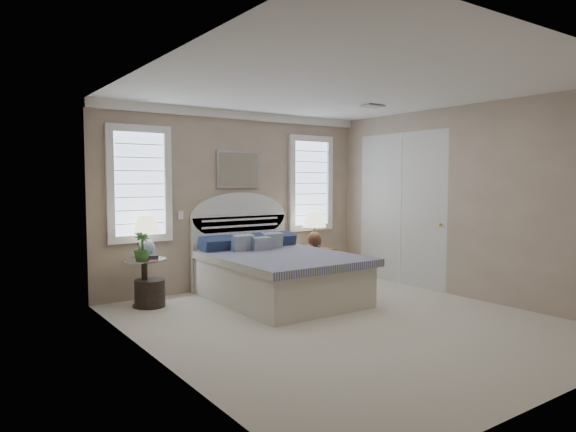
# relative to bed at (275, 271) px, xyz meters

# --- Properties ---
(floor) EXTENTS (4.50, 5.00, 0.01)m
(floor) POSITION_rel_bed_xyz_m (0.00, -1.46, -0.39)
(floor) COLOR #B6AB9B
(floor) RESTS_ON ground
(ceiling) EXTENTS (4.50, 5.00, 0.01)m
(ceiling) POSITION_rel_bed_xyz_m (0.00, -1.46, 2.31)
(ceiling) COLOR white
(ceiling) RESTS_ON wall_back
(wall_back) EXTENTS (4.50, 0.02, 2.70)m
(wall_back) POSITION_rel_bed_xyz_m (0.00, 1.04, 0.96)
(wall_back) COLOR gray
(wall_back) RESTS_ON floor
(wall_left) EXTENTS (0.02, 5.00, 2.70)m
(wall_left) POSITION_rel_bed_xyz_m (-2.25, -1.46, 0.96)
(wall_left) COLOR gray
(wall_left) RESTS_ON floor
(wall_right) EXTENTS (0.02, 5.00, 2.70)m
(wall_right) POSITION_rel_bed_xyz_m (2.25, -1.46, 0.96)
(wall_right) COLOR gray
(wall_right) RESTS_ON floor
(crown_molding) EXTENTS (4.50, 0.08, 0.12)m
(crown_molding) POSITION_rel_bed_xyz_m (0.00, 1.00, 2.25)
(crown_molding) COLOR white
(crown_molding) RESTS_ON wall_back
(hvac_vent) EXTENTS (0.30, 0.20, 0.02)m
(hvac_vent) POSITION_rel_bed_xyz_m (1.20, -0.66, 2.29)
(hvac_vent) COLOR #B2B2B2
(hvac_vent) RESTS_ON ceiling
(switch_plate) EXTENTS (0.08, 0.01, 0.12)m
(switch_plate) POSITION_rel_bed_xyz_m (-0.95, 1.03, 0.76)
(switch_plate) COLOR white
(switch_plate) RESTS_ON wall_back
(window_left) EXTENTS (0.90, 0.06, 1.60)m
(window_left) POSITION_rel_bed_xyz_m (-1.55, 1.02, 1.21)
(window_left) COLOR silver
(window_left) RESTS_ON wall_back
(window_right) EXTENTS (0.90, 0.06, 1.60)m
(window_right) POSITION_rel_bed_xyz_m (1.40, 1.02, 1.21)
(window_right) COLOR silver
(window_right) RESTS_ON wall_back
(painting) EXTENTS (0.74, 0.04, 0.58)m
(painting) POSITION_rel_bed_xyz_m (0.00, 1.00, 1.43)
(painting) COLOR silver
(painting) RESTS_ON wall_back
(closet_door) EXTENTS (0.02, 1.80, 2.40)m
(closet_door) POSITION_rel_bed_xyz_m (2.23, -0.26, 0.81)
(closet_door) COLOR silver
(closet_door) RESTS_ON floor
(bed) EXTENTS (1.72, 2.28, 1.47)m
(bed) POSITION_rel_bed_xyz_m (0.00, 0.00, 0.00)
(bed) COLOR beige
(bed) RESTS_ON floor
(side_table_left) EXTENTS (0.56, 0.56, 0.63)m
(side_table_left) POSITION_rel_bed_xyz_m (-1.65, 0.59, 0.00)
(side_table_left) COLOR black
(side_table_left) RESTS_ON floor
(nightstand_right) EXTENTS (0.50, 0.40, 0.53)m
(nightstand_right) POSITION_rel_bed_xyz_m (1.30, 0.69, 0.00)
(nightstand_right) COLOR #935B30
(nightstand_right) RESTS_ON floor
(floor_pot) EXTENTS (0.40, 0.40, 0.36)m
(floor_pot) POSITION_rel_bed_xyz_m (-1.60, 0.55, -0.21)
(floor_pot) COLOR black
(floor_pot) RESTS_ON floor
(lamp_left) EXTENTS (0.35, 0.35, 0.56)m
(lamp_left) POSITION_rel_bed_xyz_m (-1.57, 0.73, 0.58)
(lamp_left) COLOR silver
(lamp_left) RESTS_ON side_table_left
(lamp_right) EXTENTS (0.46, 0.46, 0.63)m
(lamp_right) POSITION_rel_bed_xyz_m (1.20, 0.65, 0.53)
(lamp_right) COLOR black
(lamp_right) RESTS_ON nightstand_right
(potted_plant) EXTENTS (0.26, 0.26, 0.37)m
(potted_plant) POSITION_rel_bed_xyz_m (-1.75, 0.40, 0.43)
(potted_plant) COLOR #2E7432
(potted_plant) RESTS_ON side_table_left
(books_left) EXTENTS (0.22, 0.19, 0.05)m
(books_left) POSITION_rel_bed_xyz_m (-1.58, 0.53, 0.27)
(books_left) COLOR #A53129
(books_left) RESTS_ON side_table_left
(books_right) EXTENTS (0.23, 0.21, 0.11)m
(books_right) POSITION_rel_bed_xyz_m (1.17, 0.63, 0.19)
(books_right) COLOR #A53129
(books_right) RESTS_ON nightstand_right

